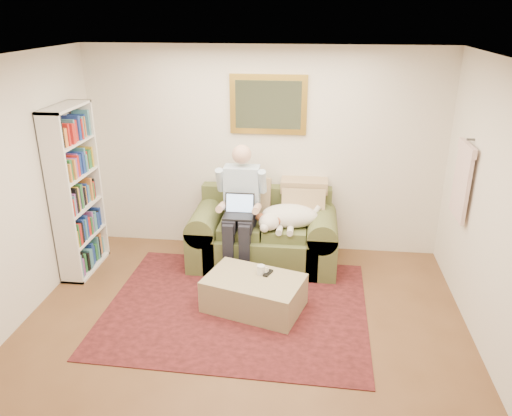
% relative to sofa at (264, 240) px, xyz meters
% --- Properties ---
extents(room_shell, '(4.51, 5.00, 2.61)m').
position_rel_sofa_xyz_m(room_shell, '(-0.06, -1.66, 0.99)').
color(room_shell, brown).
rests_on(room_shell, ground).
extents(rug, '(2.79, 2.26, 0.01)m').
position_rel_sofa_xyz_m(rug, '(-0.18, -1.06, -0.30)').
color(rug, black).
rests_on(rug, room_shell).
extents(sofa, '(1.79, 0.91, 1.07)m').
position_rel_sofa_xyz_m(sofa, '(0.00, 0.00, 0.00)').
color(sofa, '#526133').
rests_on(sofa, room_shell).
extents(seated_man, '(0.59, 0.84, 1.50)m').
position_rel_sofa_xyz_m(seated_man, '(-0.27, -0.16, 0.44)').
color(seated_man, '#8CB4D8').
rests_on(seated_man, sofa).
extents(laptop, '(0.35, 0.27, 0.25)m').
position_rel_sofa_xyz_m(laptop, '(-0.27, -0.23, 0.48)').
color(laptop, black).
rests_on(laptop, seated_man).
extents(sleeping_dog, '(0.74, 0.46, 0.27)m').
position_rel_sofa_xyz_m(sleeping_dog, '(0.32, -0.09, 0.38)').
color(sleeping_dog, white).
rests_on(sleeping_dog, sofa).
extents(ottoman, '(1.13, 0.89, 0.36)m').
position_rel_sofa_xyz_m(ottoman, '(0.01, -1.06, -0.13)').
color(ottoman, tan).
rests_on(ottoman, room_shell).
extents(coffee_mug, '(0.08, 0.08, 0.10)m').
position_rel_sofa_xyz_m(coffee_mug, '(0.07, -0.95, 0.10)').
color(coffee_mug, white).
rests_on(coffee_mug, ottoman).
extents(tv_remote, '(0.10, 0.16, 0.02)m').
position_rel_sofa_xyz_m(tv_remote, '(0.15, -0.95, 0.06)').
color(tv_remote, black).
rests_on(tv_remote, ottoman).
extents(bookshelf, '(0.28, 0.80, 2.00)m').
position_rel_sofa_xyz_m(bookshelf, '(-2.16, -0.41, 0.69)').
color(bookshelf, white).
rests_on(bookshelf, room_shell).
extents(wall_mirror, '(0.94, 0.04, 0.72)m').
position_rel_sofa_xyz_m(wall_mirror, '(0.00, 0.46, 1.59)').
color(wall_mirror, gold).
rests_on(wall_mirror, room_shell).
extents(hanging_shirt, '(0.06, 0.52, 0.90)m').
position_rel_sofa_xyz_m(hanging_shirt, '(2.13, -0.41, 1.04)').
color(hanging_shirt, beige).
rests_on(hanging_shirt, room_shell).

